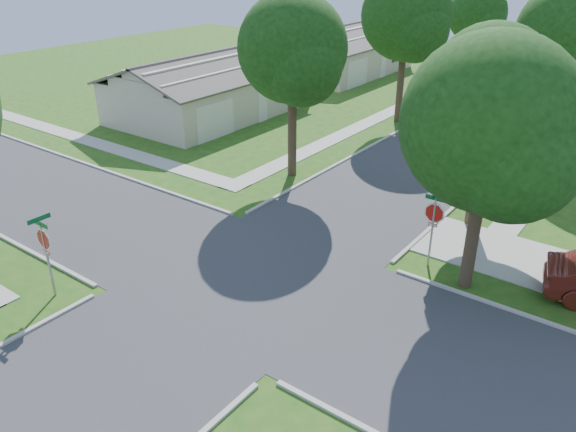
% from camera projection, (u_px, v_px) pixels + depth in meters
% --- Properties ---
extents(ground, '(100.00, 100.00, 0.00)m').
position_uv_depth(ground, '(250.00, 279.00, 20.01)').
color(ground, '#225316').
rests_on(ground, ground).
extents(road_ns, '(7.00, 100.00, 0.02)m').
position_uv_depth(road_ns, '(250.00, 279.00, 20.00)').
color(road_ns, '#333335').
rests_on(road_ns, ground).
extents(sidewalk_nw, '(1.20, 40.00, 0.04)m').
position_uv_depth(sidewalk_nw, '(410.00, 102.00, 42.04)').
color(sidewalk_nw, '#9E9B91').
rests_on(sidewalk_nw, ground).
extents(driveway, '(8.80, 3.60, 0.05)m').
position_uv_depth(driveway, '(535.00, 264.00, 20.91)').
color(driveway, '#9E9B91').
rests_on(driveway, ground).
extents(stop_sign_sw, '(1.05, 0.80, 2.98)m').
position_uv_depth(stop_sign_sw, '(44.00, 243.00, 18.23)').
color(stop_sign_sw, gray).
rests_on(stop_sign_sw, ground).
extents(stop_sign_ne, '(1.05, 0.80, 2.98)m').
position_uv_depth(stop_sign_ne, '(434.00, 216.00, 20.00)').
color(stop_sign_ne, gray).
rests_on(stop_sign_ne, ground).
extents(tree_e_near, '(4.97, 4.80, 8.28)m').
position_uv_depth(tree_e_near, '(492.00, 92.00, 21.50)').
color(tree_e_near, '#38281C').
rests_on(tree_e_near, ground).
extents(tree_e_mid, '(5.59, 5.40, 9.21)m').
position_uv_depth(tree_e_mid, '(568.00, 37.00, 29.90)').
color(tree_e_mid, '#38281C').
rests_on(tree_e_mid, ground).
extents(tree_w_near, '(5.38, 5.20, 8.97)m').
position_uv_depth(tree_w_near, '(293.00, 54.00, 26.31)').
color(tree_w_near, '#38281C').
rests_on(tree_w_near, ground).
extents(tree_w_mid, '(5.80, 5.60, 9.56)m').
position_uv_depth(tree_w_mid, '(407.00, 20.00, 34.81)').
color(tree_w_mid, '#38281C').
rests_on(tree_w_mid, ground).
extents(tree_w_far, '(4.76, 4.60, 8.04)m').
position_uv_depth(tree_w_far, '(478.00, 16.00, 44.64)').
color(tree_w_far, '#38281C').
rests_on(tree_w_far, ground).
extents(tree_ne_corner, '(5.80, 5.60, 8.66)m').
position_uv_depth(tree_ne_corner, '(492.00, 132.00, 17.19)').
color(tree_ne_corner, '#38281C').
rests_on(tree_ne_corner, ground).
extents(house_nw_near, '(8.42, 13.60, 4.23)m').
position_uv_depth(house_nw_near, '(211.00, 92.00, 38.71)').
color(house_nw_near, '#C3B59A').
rests_on(house_nw_near, ground).
extents(house_nw_far, '(8.42, 13.60, 4.23)m').
position_uv_depth(house_nw_far, '(341.00, 56.00, 50.99)').
color(house_nw_far, '#C3B59A').
rests_on(house_nw_far, ground).
extents(car_curb_east, '(1.78, 4.29, 1.45)m').
position_uv_depth(car_curb_east, '(548.00, 108.00, 37.89)').
color(car_curb_east, black).
rests_on(car_curb_east, ground).
extents(car_curb_west, '(2.23, 4.45, 1.24)m').
position_uv_depth(car_curb_west, '(525.00, 60.00, 54.02)').
color(car_curb_west, black).
rests_on(car_curb_west, ground).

